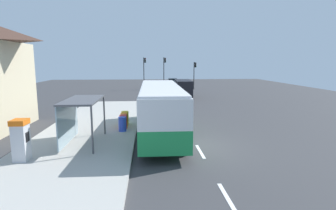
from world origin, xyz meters
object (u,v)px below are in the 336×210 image
object	(u,v)px
bus	(160,107)
sedan_near	(177,86)
sedan_far	(173,82)
recycling_bin_red	(123,122)
recycling_bin_blue	(122,124)
recycling_bin_orange	(124,120)
bus_shelter	(77,110)
traffic_light_near_side	(195,71)
traffic_light_far_side	(144,68)
white_van	(183,87)
recycling_bin_yellow	(125,118)
ticket_machine	(21,140)
traffic_light_median	(164,68)

from	to	relation	value
bus	sedan_near	bearing A→B (deg)	81.91
sedan_far	recycling_bin_red	distance (m)	35.52
bus	recycling_bin_blue	xyz separation A→B (m)	(-2.49, 0.49, -1.19)
recycling_bin_orange	bus_shelter	size ratio (longest dim) A/B	0.24
sedan_near	traffic_light_near_side	xyz separation A→B (m)	(3.21, 1.28, 2.34)
bus_shelter	traffic_light_far_side	bearing A→B (deg)	84.17
bus	white_van	distance (m)	19.31
bus	recycling_bin_yellow	world-z (taller)	bus
traffic_light_near_side	traffic_light_far_side	xyz separation A→B (m)	(-8.61, 0.80, 0.47)
sedan_near	recycling_bin_orange	distance (m)	27.12
bus	traffic_light_far_side	xyz separation A→B (m)	(-1.39, 30.30, 1.77)
recycling_bin_red	sedan_near	bearing A→B (deg)	76.48
ticket_machine	traffic_light_far_side	distance (m)	35.44
recycling_bin_orange	bus_shelter	xyz separation A→B (m)	(-2.21, -3.96, 1.44)
traffic_light_far_side	bus	bearing A→B (deg)	-87.37
white_van	recycling_bin_red	size ratio (longest dim) A/B	5.54
bus	bus_shelter	distance (m)	5.14
recycling_bin_orange	bus_shelter	distance (m)	4.76
sedan_far	recycling_bin_blue	size ratio (longest dim) A/B	4.67
recycling_bin_yellow	bus_shelter	size ratio (longest dim) A/B	0.24
bus	recycling_bin_orange	distance (m)	3.34
bus	sedan_far	world-z (taller)	bus
white_van	recycling_bin_blue	distance (m)	19.51
recycling_bin_yellow	traffic_light_far_side	xyz separation A→B (m)	(1.09, 27.71, 2.95)
sedan_near	traffic_light_median	size ratio (longest dim) A/B	0.81
sedan_near	traffic_light_near_side	distance (m)	4.17
ticket_machine	recycling_bin_yellow	xyz separation A→B (m)	(4.15, 7.25, -0.52)
sedan_far	recycling_bin_blue	distance (m)	36.21
recycling_bin_orange	white_van	bearing A→B (deg)	69.39
sedan_near	recycling_bin_red	size ratio (longest dim) A/B	4.68
recycling_bin_blue	traffic_light_far_side	bearing A→B (deg)	87.90
ticket_machine	recycling_bin_blue	size ratio (longest dim) A/B	2.04
bus	ticket_machine	world-z (taller)	bus
sedan_near	recycling_bin_yellow	bearing A→B (deg)	-104.23
recycling_bin_blue	recycling_bin_red	bearing A→B (deg)	90.00
recycling_bin_orange	traffic_light_near_side	size ratio (longest dim) A/B	0.20
bus	traffic_light_median	xyz separation A→B (m)	(2.11, 31.10, 1.78)
bus	traffic_light_far_side	world-z (taller)	traffic_light_far_side
traffic_light_near_side	traffic_light_far_side	size ratio (longest dim) A/B	0.86
sedan_near	ticket_machine	size ratio (longest dim) A/B	2.29
recycling_bin_red	traffic_light_median	world-z (taller)	traffic_light_median
recycling_bin_blue	bus_shelter	bearing A→B (deg)	-130.86
bus	recycling_bin_orange	xyz separation A→B (m)	(-2.49, 1.89, -1.19)
bus	recycling_bin_yellow	size ratio (longest dim) A/B	11.60
traffic_light_far_side	ticket_machine	bearing A→B (deg)	-98.54
sedan_near	traffic_light_far_side	xyz separation A→B (m)	(-5.40, 2.08, 2.82)
recycling_bin_blue	traffic_light_near_side	bearing A→B (deg)	71.51
recycling_bin_orange	traffic_light_far_side	bearing A→B (deg)	87.79
bus	white_van	size ratio (longest dim) A/B	2.10
bus	sedan_far	xyz separation A→B (m)	(4.01, 36.11, -1.05)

